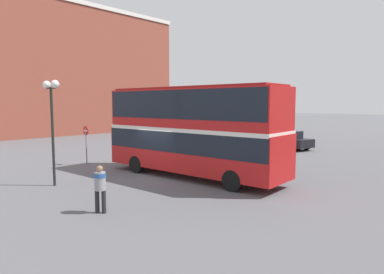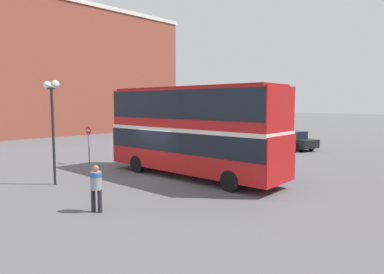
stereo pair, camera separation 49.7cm
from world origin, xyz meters
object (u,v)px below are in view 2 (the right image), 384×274
object	(u,v)px
no_entry_sign	(89,139)
street_lamp_twin_globe	(52,105)
double_decker_bus	(192,126)
pedestrian_foreground	(96,183)
parked_car_kerb_near	(292,140)

from	to	relation	value
no_entry_sign	street_lamp_twin_globe	bearing A→B (deg)	-45.94
double_decker_bus	pedestrian_foreground	bearing A→B (deg)	-78.71
street_lamp_twin_globe	no_entry_sign	xyz separation A→B (m)	(-3.82, 3.94, -2.17)
pedestrian_foreground	street_lamp_twin_globe	world-z (taller)	street_lamp_twin_globe
double_decker_bus	no_entry_sign	bearing A→B (deg)	-168.34
no_entry_sign	parked_car_kerb_near	bearing A→B (deg)	69.50
pedestrian_foreground	parked_car_kerb_near	size ratio (longest dim) A/B	0.39
street_lamp_twin_globe	no_entry_sign	world-z (taller)	street_lamp_twin_globe
double_decker_bus	pedestrian_foreground	xyz separation A→B (m)	(1.63, -6.60, -1.65)
double_decker_bus	street_lamp_twin_globe	bearing A→B (deg)	-123.78
double_decker_bus	no_entry_sign	world-z (taller)	double_decker_bus
pedestrian_foreground	no_entry_sign	world-z (taller)	no_entry_sign
pedestrian_foreground	no_entry_sign	bearing A→B (deg)	31.59
street_lamp_twin_globe	pedestrian_foreground	bearing A→B (deg)	-8.80
double_decker_bus	street_lamp_twin_globe	xyz separation A→B (m)	(-3.52, -5.80, 1.11)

